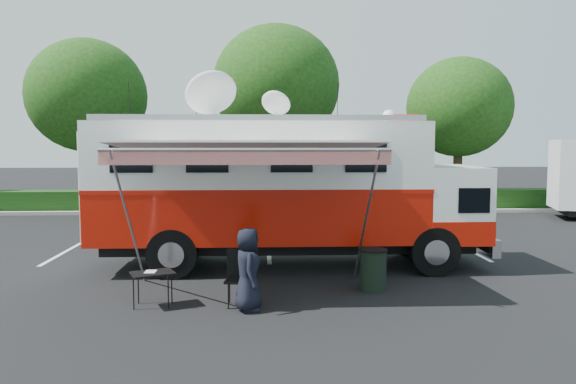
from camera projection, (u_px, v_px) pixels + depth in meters
name	position (u px, v px, depth m)	size (l,w,h in m)	color
ground_plane	(289.00, 266.00, 14.61)	(120.00, 120.00, 0.00)	black
back_border	(300.00, 106.00, 27.07)	(60.00, 6.14, 8.87)	#9E998E
stall_lines	(268.00, 245.00, 17.57)	(24.12, 5.50, 0.01)	silver
command_truck	(286.00, 188.00, 14.43)	(9.93, 2.73, 4.77)	black
awning	(248.00, 149.00, 11.48)	(5.42, 2.79, 3.27)	silver
person	(248.00, 310.00, 10.76)	(0.78, 0.51, 1.60)	black
folding_table	(153.00, 275.00, 10.97)	(0.96, 0.84, 0.69)	black
folding_chair	(240.00, 272.00, 11.12)	(0.59, 0.61, 1.09)	black
trash_bin	(373.00, 270.00, 12.17)	(0.61, 0.61, 0.91)	black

